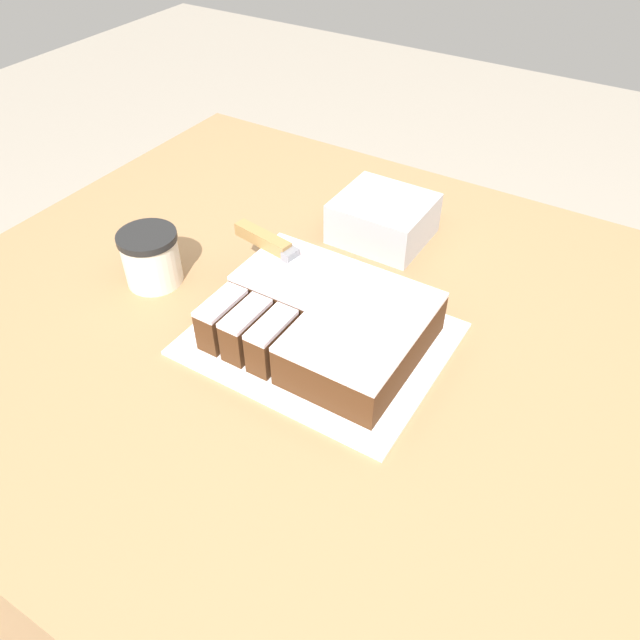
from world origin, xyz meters
TOP-DOWN VIEW (x-y plane):
  - ground_plane at (0.00, 0.00)m, footprint 8.00×8.00m
  - countertop at (0.00, 0.00)m, footprint 1.40×1.10m
  - cake_board at (-0.03, -0.03)m, footprint 0.37×0.30m
  - cake at (-0.02, -0.03)m, footprint 0.31×0.24m
  - knife at (-0.15, 0.04)m, footprint 0.29×0.07m
  - coffee_cup at (-0.35, -0.05)m, footprint 0.10×0.10m
  - storage_box at (-0.08, 0.27)m, footprint 0.17×0.15m

SIDE VIEW (x-z plane):
  - ground_plane at x=0.00m, z-range 0.00..0.00m
  - countertop at x=0.00m, z-range 0.00..0.95m
  - cake_board at x=-0.03m, z-range 0.95..0.96m
  - storage_box at x=-0.08m, z-range 0.95..1.03m
  - cake at x=-0.02m, z-range 0.96..1.03m
  - coffee_cup at x=-0.35m, z-range 0.95..1.05m
  - knife at x=-0.15m, z-range 1.03..1.05m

